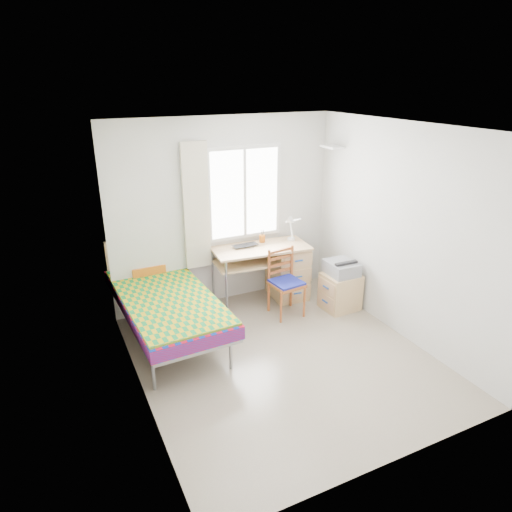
# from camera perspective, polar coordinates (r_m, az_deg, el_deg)

# --- Properties ---
(floor) EXTENTS (3.50, 3.50, 0.00)m
(floor) POSITION_cam_1_polar(r_m,az_deg,el_deg) (5.45, 3.41, -12.60)
(floor) COLOR #BCAD93
(floor) RESTS_ON ground
(ceiling) EXTENTS (3.50, 3.50, 0.00)m
(ceiling) POSITION_cam_1_polar(r_m,az_deg,el_deg) (4.54, 4.16, 15.71)
(ceiling) COLOR white
(ceiling) RESTS_ON wall_back
(wall_back) EXTENTS (3.20, 0.00, 3.20)m
(wall_back) POSITION_cam_1_polar(r_m,az_deg,el_deg) (6.35, -4.00, 5.41)
(wall_back) COLOR silver
(wall_back) RESTS_ON ground
(wall_left) EXTENTS (0.00, 3.50, 3.50)m
(wall_left) POSITION_cam_1_polar(r_m,az_deg,el_deg) (4.34, -15.04, -3.10)
(wall_left) COLOR silver
(wall_left) RESTS_ON ground
(wall_right) EXTENTS (0.00, 3.50, 3.50)m
(wall_right) POSITION_cam_1_polar(r_m,az_deg,el_deg) (5.76, 17.80, 2.72)
(wall_right) COLOR silver
(wall_right) RESTS_ON ground
(window) EXTENTS (1.10, 0.04, 1.30)m
(window) POSITION_cam_1_polar(r_m,az_deg,el_deg) (6.37, -1.45, 7.86)
(window) COLOR white
(window) RESTS_ON wall_back
(curtain) EXTENTS (0.35, 0.05, 1.70)m
(curtain) POSITION_cam_1_polar(r_m,az_deg,el_deg) (6.10, -7.47, 6.10)
(curtain) COLOR beige
(curtain) RESTS_ON wall_back
(floating_shelf) EXTENTS (0.20, 0.32, 0.03)m
(floating_shelf) POSITION_cam_1_polar(r_m,az_deg,el_deg) (6.56, 9.51, 13.31)
(floating_shelf) COLOR white
(floating_shelf) RESTS_ON wall_right
(bed) EXTENTS (1.14, 2.30, 0.98)m
(bed) POSITION_cam_1_polar(r_m,az_deg,el_deg) (5.83, -11.37, -5.23)
(bed) COLOR gray
(bed) RESTS_ON floor
(desk) EXTENTS (1.39, 0.73, 0.84)m
(desk) POSITION_cam_1_polar(r_m,az_deg,el_deg) (6.66, 3.41, -1.52)
(desk) COLOR tan
(desk) RESTS_ON floor
(chair) EXTENTS (0.44, 0.44, 0.92)m
(chair) POSITION_cam_1_polar(r_m,az_deg,el_deg) (6.18, 3.70, -2.78)
(chair) COLOR #9D591E
(chair) RESTS_ON floor
(cabinet) EXTENTS (0.49, 0.44, 0.52)m
(cabinet) POSITION_cam_1_polar(r_m,az_deg,el_deg) (6.49, 10.46, -4.39)
(cabinet) COLOR tan
(cabinet) RESTS_ON floor
(printer) EXTENTS (0.39, 0.44, 0.19)m
(printer) POSITION_cam_1_polar(r_m,az_deg,el_deg) (6.37, 10.64, -1.42)
(printer) COLOR gray
(printer) RESTS_ON cabinet
(laptop) EXTENTS (0.38, 0.25, 0.03)m
(laptop) POSITION_cam_1_polar(r_m,az_deg,el_deg) (6.33, -1.13, 1.15)
(laptop) COLOR black
(laptop) RESTS_ON desk
(pen_cup) EXTENTS (0.09, 0.09, 0.10)m
(pen_cup) POSITION_cam_1_polar(r_m,az_deg,el_deg) (6.54, 0.78, 2.19)
(pen_cup) COLOR #D35B17
(pen_cup) RESTS_ON desk
(task_lamp) EXTENTS (0.23, 0.33, 0.42)m
(task_lamp) POSITION_cam_1_polar(r_m,az_deg,el_deg) (6.44, 4.50, 3.81)
(task_lamp) COLOR white
(task_lamp) RESTS_ON desk
(book) EXTENTS (0.25, 0.30, 0.02)m
(book) POSITION_cam_1_polar(r_m,az_deg,el_deg) (6.35, -1.35, -1.32)
(book) COLOR gray
(book) RESTS_ON desk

